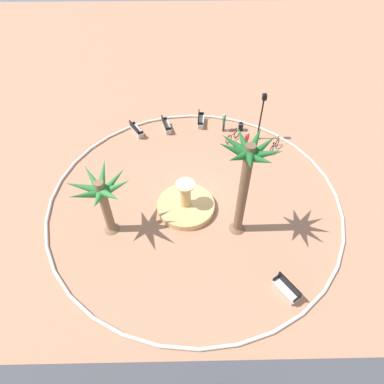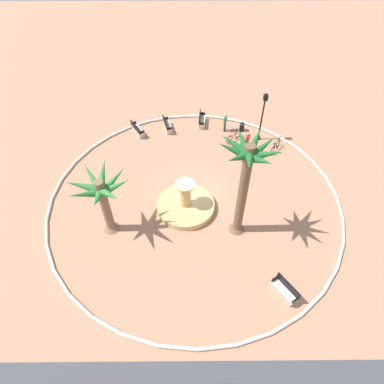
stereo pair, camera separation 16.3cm
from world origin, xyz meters
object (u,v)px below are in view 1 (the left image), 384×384
bench_north (201,121)px  person_cyclist_photo (246,140)px  trash_bin (241,127)px  palm_tree_near_fountain (247,170)px  bicycle_by_lamppost (233,136)px  bench_west (137,131)px  bench_east (285,290)px  bicycle_red_frame (274,146)px  fountain (186,205)px  person_cyclist_helmet (224,121)px  bench_southeast (166,126)px  palm_tree_by_curb (102,195)px  lamppost (262,113)px

bench_north → person_cyclist_photo: 4.90m
trash_bin → palm_tree_near_fountain: bearing=82.0°
palm_tree_near_fountain → trash_bin: (-1.44, -10.27, -4.78)m
palm_tree_near_fountain → bicycle_by_lamppost: palm_tree_near_fountain is taller
bench_west → person_cyclist_photo: (-8.80, 2.18, 0.61)m
bench_east → trash_bin: (0.68, -14.67, 0.04)m
palm_tree_near_fountain → bench_east: size_ratio=4.40×
palm_tree_near_fountain → bench_north: palm_tree_near_fountain is taller
bicycle_red_frame → bench_north: bearing=-31.7°
fountain → bench_west: bearing=-63.7°
person_cyclist_helmet → bench_west: bearing=2.7°
palm_tree_near_fountain → bench_west: size_ratio=4.35×
bicycle_by_lamppost → palm_tree_near_fountain: bearing=86.0°
palm_tree_near_fountain → bench_north: (1.90, -11.17, -4.82)m
bench_east → bench_west: same height
fountain → bicycle_by_lamppost: 8.19m
person_cyclist_helmet → fountain: bearing=69.3°
bench_north → person_cyclist_photo: bearing=134.9°
bench_north → person_cyclist_helmet: person_cyclist_helmet is taller
bench_southeast → trash_bin: bench_southeast is taller
bench_north → trash_bin: bearing=164.9°
bench_southeast → bicycle_red_frame: (-8.61, 2.83, 0.04)m
person_cyclist_helmet → trash_bin: bearing=-179.4°
palm_tree_by_curb → lamppost: bearing=-139.7°
trash_bin → person_cyclist_helmet: person_cyclist_helmet is taller
palm_tree_near_fountain → person_cyclist_photo: 8.94m
bench_north → bicycle_by_lamppost: 3.36m
trash_bin → person_cyclist_photo: bearing=91.8°
bicycle_red_frame → palm_tree_near_fountain: bearing=63.7°
palm_tree_by_curb → bench_north: palm_tree_by_curb is taller
bench_west → lamppost: bearing=175.4°
bench_north → person_cyclist_photo: size_ratio=0.96×
bicycle_red_frame → person_cyclist_photo: 2.33m
lamppost → bicycle_by_lamppost: (2.05, 0.14, -2.10)m
trash_bin → bicycle_red_frame: bearing=131.8°
bench_west → bicycle_by_lamppost: 7.96m
palm_tree_by_curb → palm_tree_near_fountain: bearing=179.1°
bench_west → bench_north: 5.52m
palm_tree_near_fountain → bench_west: bearing=-53.7°
bicycle_by_lamppost → person_cyclist_photo: 1.63m
palm_tree_by_curb → bench_east: (-10.04, 4.52, -2.89)m
fountain → bench_north: size_ratio=2.34×
bicycle_by_lamppost → person_cyclist_helmet: (0.64, -1.29, 0.56)m
palm_tree_near_fountain → trash_bin: 11.42m
bench_east → lamppost: 13.69m
palm_tree_near_fountain → bench_north: 12.32m
bench_east → palm_tree_by_curb: bearing=-24.3°
bench_north → person_cyclist_helmet: (-1.90, 0.92, 0.59)m
palm_tree_by_curb → person_cyclist_helmet: size_ratio=2.68×
trash_bin → person_cyclist_helmet: (1.45, 0.02, 0.56)m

